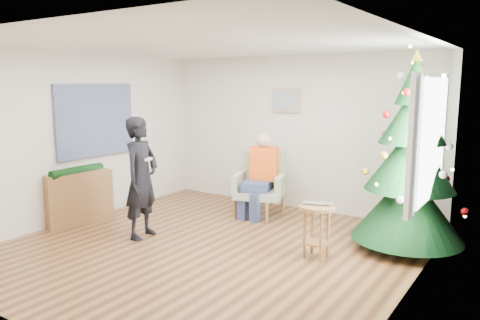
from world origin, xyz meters
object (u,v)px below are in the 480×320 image
Objects in this scene: stool at (316,231)px; armchair at (260,192)px; standing_man at (141,178)px; console at (79,198)px; christmas_tree at (411,162)px.

armchair reaches higher than stool.
console is (-1.27, -0.08, -0.45)m from standing_man.
armchair is at bearing 141.52° from stool.
armchair is 2.84m from console.
christmas_tree is at bearing -25.92° from armchair.
armchair is 0.60× the size of standing_man.
christmas_tree is 4.83m from console.
armchair is at bearing 57.54° from console.
stool is 1.99m from armchair.
christmas_tree is 2.55× the size of console.
armchair is 1.02× the size of console.
stool is 0.39× the size of standing_man.
christmas_tree is at bearing -74.60° from standing_man.
christmas_tree is 1.51m from stool.
armchair is (-2.40, 0.29, -0.77)m from christmas_tree.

